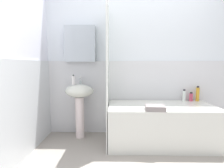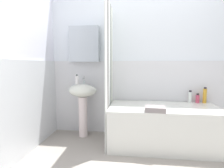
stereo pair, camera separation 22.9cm
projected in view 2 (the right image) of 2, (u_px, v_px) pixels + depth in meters
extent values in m
cube|color=white|center=(147.00, 61.00, 2.81)|extent=(3.60, 0.05, 2.40)
cube|color=silver|center=(146.00, 98.00, 2.84)|extent=(3.60, 0.02, 1.20)
cube|color=silver|center=(84.00, 44.00, 2.81)|extent=(0.48, 0.12, 0.56)
cube|color=white|center=(18.00, 60.00, 2.08)|extent=(0.05, 1.81, 2.40)
cube|color=silver|center=(23.00, 109.00, 2.14)|extent=(0.02, 1.81, 1.20)
cylinder|color=silver|center=(83.00, 117.00, 2.78)|extent=(0.14, 0.14, 0.64)
ellipsoid|color=silver|center=(83.00, 91.00, 2.74)|extent=(0.44, 0.34, 0.20)
cylinder|color=silver|center=(84.00, 82.00, 2.82)|extent=(0.03, 0.03, 0.05)
cylinder|color=silver|center=(83.00, 79.00, 2.77)|extent=(0.02, 0.10, 0.02)
sphere|color=silver|center=(84.00, 77.00, 2.81)|extent=(0.03, 0.03, 0.03)
cylinder|color=white|center=(77.00, 80.00, 2.74)|extent=(0.06, 0.06, 0.13)
sphere|color=black|center=(77.00, 75.00, 2.73)|extent=(0.02, 0.02, 0.02)
cube|color=silver|center=(163.00, 126.00, 2.46)|extent=(1.51, 0.74, 0.56)
cube|color=silver|center=(106.00, 76.00, 2.18)|extent=(0.01, 0.15, 2.00)
cube|color=gray|center=(108.00, 75.00, 2.33)|extent=(0.01, 0.15, 2.00)
cube|color=white|center=(109.00, 75.00, 2.48)|extent=(0.01, 0.15, 2.00)
cube|color=gray|center=(110.00, 74.00, 2.62)|extent=(0.01, 0.15, 2.00)
cube|color=white|center=(112.00, 74.00, 2.77)|extent=(0.01, 0.15, 2.00)
cylinder|color=gold|center=(205.00, 96.00, 2.65)|extent=(0.05, 0.05, 0.22)
cylinder|color=#221C2C|center=(205.00, 88.00, 2.63)|extent=(0.04, 0.04, 0.02)
cylinder|color=#CE4663|center=(198.00, 99.00, 2.67)|extent=(0.05, 0.05, 0.12)
cylinder|color=black|center=(198.00, 94.00, 2.66)|extent=(0.04, 0.04, 0.02)
cylinder|color=white|center=(190.00, 97.00, 2.68)|extent=(0.05, 0.05, 0.16)
cylinder|color=black|center=(190.00, 91.00, 2.67)|extent=(0.03, 0.03, 0.02)
cube|color=gray|center=(155.00, 109.00, 2.18)|extent=(0.27, 0.22, 0.06)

